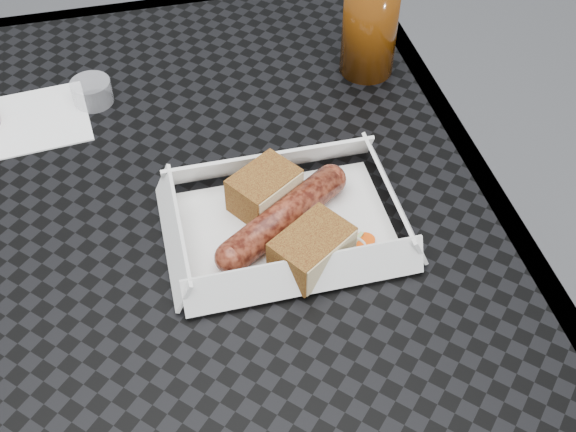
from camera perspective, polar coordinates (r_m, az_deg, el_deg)
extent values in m
cube|color=black|center=(0.83, -11.80, 1.53)|extent=(0.80, 0.80, 0.01)
cube|color=black|center=(1.14, -13.66, 15.00)|extent=(0.80, 0.03, 0.03)
cube|color=black|center=(0.91, 13.29, 5.33)|extent=(0.03, 0.80, 0.03)
cylinder|color=black|center=(1.38, 3.71, 3.44)|extent=(0.03, 0.03, 0.73)
cube|color=white|center=(0.77, -0.17, -0.87)|extent=(0.22, 0.15, 0.00)
cylinder|color=maroon|center=(0.75, -0.36, -0.07)|extent=(0.14, 0.11, 0.03)
sphere|color=maroon|center=(0.79, 3.39, 2.88)|extent=(0.03, 0.03, 0.03)
sphere|color=maroon|center=(0.72, -4.49, -3.31)|extent=(0.03, 0.03, 0.03)
cube|color=brown|center=(0.77, -1.88, 2.06)|extent=(0.09, 0.08, 0.04)
cube|color=brown|center=(0.72, 1.90, -2.62)|extent=(0.09, 0.09, 0.04)
cylinder|color=#FF520B|center=(0.75, 4.85, -2.00)|extent=(0.02, 0.02, 0.00)
torus|color=white|center=(0.75, 5.56, -2.20)|extent=(0.02, 0.02, 0.00)
cube|color=#B2D17F|center=(0.76, 5.60, -1.72)|extent=(0.02, 0.02, 0.00)
cube|color=white|center=(0.95, -19.14, 7.22)|extent=(0.13, 0.13, 0.00)
cylinder|color=silver|center=(0.95, -15.23, 9.44)|extent=(0.05, 0.05, 0.03)
cylinder|color=#522607|center=(0.94, 6.51, 15.03)|extent=(0.07, 0.07, 0.15)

